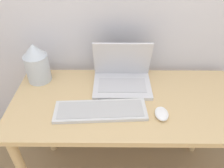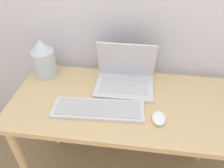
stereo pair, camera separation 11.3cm
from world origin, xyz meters
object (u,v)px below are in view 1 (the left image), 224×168
object	(u,v)px
vase	(37,63)
mp3_player	(102,98)
keyboard	(101,110)
laptop	(122,76)
mouse	(162,114)

from	to	relation	value
vase	mp3_player	distance (m)	0.44
vase	keyboard	bearing A→B (deg)	-35.88
mp3_player	laptop	bearing A→B (deg)	50.42
mouse	mp3_player	xyz separation A→B (m)	(-0.30, 0.13, -0.01)
vase	mp3_player	xyz separation A→B (m)	(0.38, -0.17, -0.11)
keyboard	mouse	world-z (taller)	mouse
vase	mp3_player	bearing A→B (deg)	-24.31
mp3_player	keyboard	bearing A→B (deg)	-91.73
laptop	vase	size ratio (longest dim) A/B	1.38
vase	mp3_player	world-z (taller)	vase
laptop	vase	bearing A→B (deg)	175.63
laptop	keyboard	world-z (taller)	laptop
laptop	vase	distance (m)	0.50
mouse	vase	bearing A→B (deg)	156.30
mouse	vase	world-z (taller)	vase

